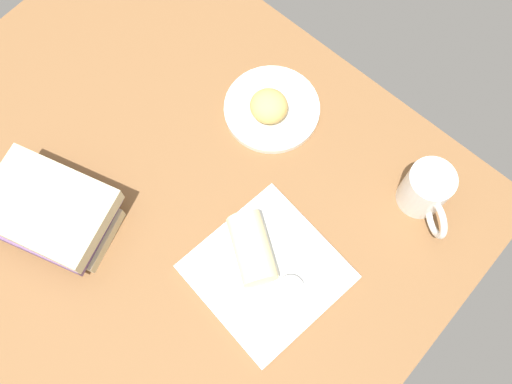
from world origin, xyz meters
TOP-DOWN VIEW (x-y plane):
  - dining_table at (0.00, 0.00)cm, footprint 110.00×90.00cm
  - round_plate at (-3.66, -25.83)cm, footprint 19.36×19.36cm
  - scone_pastry at (-3.97, -24.43)cm, footprint 9.35×9.27cm
  - square_plate at (-24.88, -0.27)cm, footprint 26.82×26.82cm
  - sauce_cup at (-30.27, 0.35)cm, footprint 4.77×4.77cm
  - breakfast_wrap at (-20.58, -0.77)cm, footprint 13.93×12.16cm
  - book_stack at (11.07, 18.36)cm, footprint 25.55×21.58cm
  - coffee_mug at (-37.40, -29.93)cm, footprint 12.48×10.42cm

SIDE VIEW (x-z plane):
  - dining_table at x=0.00cm, z-range 0.00..4.00cm
  - round_plate at x=-3.66cm, z-range 4.00..5.40cm
  - square_plate at x=-24.88cm, z-range 4.00..5.60cm
  - sauce_cup at x=-30.27cm, z-range 5.69..8.20cm
  - scone_pastry at x=-3.97cm, z-range 5.40..10.95cm
  - breakfast_wrap at x=-20.58cm, z-range 5.60..11.98cm
  - book_stack at x=11.07cm, z-range 4.24..13.82cm
  - coffee_mug at x=-37.40cm, z-range 4.11..14.45cm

